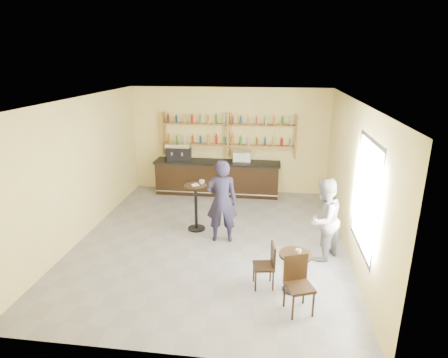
# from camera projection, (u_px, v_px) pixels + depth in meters

# --- Properties ---
(floor) EXTENTS (7.00, 7.00, 0.00)m
(floor) POSITION_uv_depth(u_px,v_px,m) (211.00, 241.00, 8.63)
(floor) COLOR gray
(floor) RESTS_ON ground
(ceiling) EXTENTS (7.00, 7.00, 0.00)m
(ceiling) POSITION_uv_depth(u_px,v_px,m) (209.00, 100.00, 7.64)
(ceiling) COLOR white
(ceiling) RESTS_ON wall_back
(wall_back) EXTENTS (7.00, 0.00, 7.00)m
(wall_back) POSITION_uv_depth(u_px,v_px,m) (229.00, 141.00, 11.43)
(wall_back) COLOR #FAE78E
(wall_back) RESTS_ON floor
(wall_front) EXTENTS (7.00, 0.00, 7.00)m
(wall_front) POSITION_uv_depth(u_px,v_px,m) (166.00, 255.00, 4.84)
(wall_front) COLOR #FAE78E
(wall_front) RESTS_ON floor
(wall_left) EXTENTS (0.00, 7.00, 7.00)m
(wall_left) POSITION_uv_depth(u_px,v_px,m) (80.00, 170.00, 8.50)
(wall_left) COLOR #FAE78E
(wall_left) RESTS_ON floor
(wall_right) EXTENTS (0.00, 7.00, 7.00)m
(wall_right) POSITION_uv_depth(u_px,v_px,m) (352.00, 180.00, 7.76)
(wall_right) COLOR #FAE78E
(wall_right) RESTS_ON floor
(window_pane) EXTENTS (0.00, 2.00, 2.00)m
(window_pane) POSITION_uv_depth(u_px,v_px,m) (366.00, 196.00, 6.60)
(window_pane) COLOR white
(window_pane) RESTS_ON wall_right
(window_frame) EXTENTS (0.04, 1.70, 2.10)m
(window_frame) POSITION_uv_depth(u_px,v_px,m) (366.00, 196.00, 6.60)
(window_frame) COLOR black
(window_frame) RESTS_ON wall_right
(shelf_unit) EXTENTS (4.00, 0.26, 1.40)m
(shelf_unit) POSITION_uv_depth(u_px,v_px,m) (228.00, 135.00, 11.25)
(shelf_unit) COLOR brown
(shelf_unit) RESTS_ON wall_back
(liquor_bottles) EXTENTS (3.68, 0.10, 1.00)m
(liquor_bottles) POSITION_uv_depth(u_px,v_px,m) (229.00, 129.00, 11.19)
(liquor_bottles) COLOR #8C5919
(liquor_bottles) RESTS_ON shelf_unit
(bar_counter) EXTENTS (3.81, 0.74, 1.03)m
(bar_counter) POSITION_uv_depth(u_px,v_px,m) (217.00, 178.00, 11.48)
(bar_counter) COLOR black
(bar_counter) RESTS_ON floor
(espresso_machine) EXTENTS (0.79, 0.57, 0.52)m
(espresso_machine) POSITION_uv_depth(u_px,v_px,m) (179.00, 152.00, 11.38)
(espresso_machine) COLOR black
(espresso_machine) RESTS_ON bar_counter
(pastry_case) EXTENTS (0.54, 0.43, 0.32)m
(pastry_case) POSITION_uv_depth(u_px,v_px,m) (242.00, 157.00, 11.18)
(pastry_case) COLOR silver
(pastry_case) RESTS_ON bar_counter
(pedestal_table) EXTENTS (0.61, 0.61, 1.14)m
(pedestal_table) POSITION_uv_depth(u_px,v_px,m) (196.00, 207.00, 9.05)
(pedestal_table) COLOR black
(pedestal_table) RESTS_ON floor
(napkin) EXTENTS (0.22, 0.22, 0.00)m
(napkin) POSITION_uv_depth(u_px,v_px,m) (195.00, 185.00, 8.87)
(napkin) COLOR white
(napkin) RESTS_ON pedestal_table
(donut) EXTENTS (0.13, 0.13, 0.04)m
(donut) POSITION_uv_depth(u_px,v_px,m) (196.00, 184.00, 8.85)
(donut) COLOR #E9B155
(donut) RESTS_ON napkin
(cup_pedestal) EXTENTS (0.15, 0.15, 0.10)m
(cup_pedestal) POSITION_uv_depth(u_px,v_px,m) (202.00, 182.00, 8.93)
(cup_pedestal) COLOR white
(cup_pedestal) RESTS_ON pedestal_table
(man_main) EXTENTS (0.75, 0.55, 1.92)m
(man_main) POSITION_uv_depth(u_px,v_px,m) (222.00, 201.00, 8.38)
(man_main) COLOR black
(man_main) RESTS_ON floor
(cafe_table) EXTENTS (0.74, 0.74, 0.74)m
(cafe_table) POSITION_uv_depth(u_px,v_px,m) (294.00, 272.00, 6.69)
(cafe_table) COLOR black
(cafe_table) RESTS_ON floor
(cup_cafe) EXTENTS (0.12, 0.12, 0.09)m
(cup_cafe) POSITION_uv_depth(u_px,v_px,m) (298.00, 252.00, 6.56)
(cup_cafe) COLOR white
(cup_cafe) RESTS_ON cafe_table
(chair_west) EXTENTS (0.42, 0.42, 0.86)m
(chair_west) POSITION_uv_depth(u_px,v_px,m) (264.00, 266.00, 6.79)
(chair_west) COLOR black
(chair_west) RESTS_ON floor
(chair_south) EXTENTS (0.54, 0.54, 0.96)m
(chair_south) POSITION_uv_depth(u_px,v_px,m) (299.00, 286.00, 6.09)
(chair_south) COLOR black
(chair_south) RESTS_ON floor
(patron_second) EXTENTS (1.05, 1.07, 1.74)m
(patron_second) POSITION_uv_depth(u_px,v_px,m) (323.00, 220.00, 7.64)
(patron_second) COLOR gray
(patron_second) RESTS_ON floor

